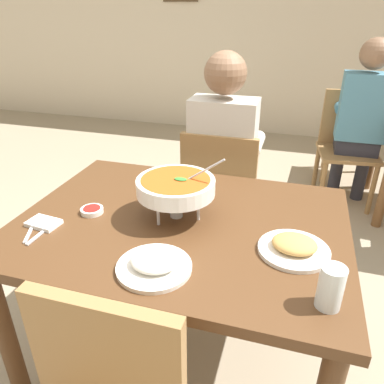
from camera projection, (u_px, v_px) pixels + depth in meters
ground_plane at (183, 356)px, 1.78m from camera, size 16.00×16.00×0.00m
cafe_rear_partition at (280, 5)px, 4.27m from camera, size 10.00×0.10×3.00m
dining_table_main at (181, 243)px, 1.49m from camera, size 1.26×0.93×0.76m
chair_diner_main at (221, 194)px, 2.20m from camera, size 0.44×0.44×0.90m
diner_main at (224, 154)px, 2.12m from camera, size 0.40×0.45×1.31m
curry_bowl at (176, 187)px, 1.41m from camera, size 0.33×0.30×0.26m
rice_plate at (154, 264)px, 1.17m from camera, size 0.24×0.24×0.06m
appetizer_plate at (294, 247)px, 1.25m from camera, size 0.24×0.24×0.06m
sauce_dish at (92, 210)px, 1.49m from camera, size 0.09×0.09×0.02m
napkin_folded at (44, 223)px, 1.41m from camera, size 0.13×0.09×0.02m
fork_utensil at (31, 230)px, 1.37m from camera, size 0.08×0.16×0.01m
spoon_utensil at (42, 232)px, 1.36m from camera, size 0.02×0.17×0.01m
drink_glass at (330, 289)px, 1.01m from camera, size 0.07×0.07×0.13m
chair_bg_left at (347, 141)px, 3.05m from camera, size 0.49×0.49×0.90m
chair_bg_right at (363, 127)px, 3.39m from camera, size 0.46×0.46×0.90m
patron_bg_left at (362, 115)px, 2.86m from camera, size 0.40×0.45×1.31m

